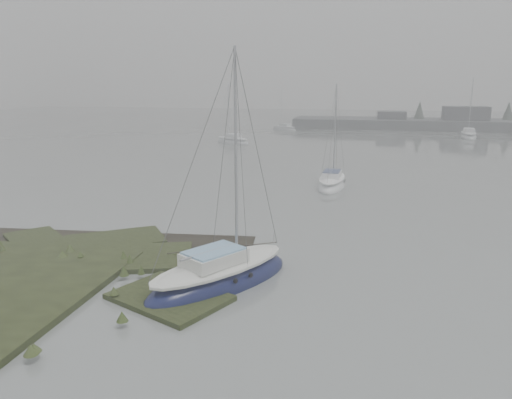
# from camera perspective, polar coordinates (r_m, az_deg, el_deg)

# --- Properties ---
(ground) EXTENTS (160.00, 160.00, 0.00)m
(ground) POSITION_cam_1_polar(r_m,az_deg,el_deg) (45.19, 4.12, 4.75)
(ground) COLOR slate
(ground) RESTS_ON ground
(sailboat_main) EXTENTS (4.92, 6.11, 8.47)m
(sailboat_main) POSITION_cam_1_polar(r_m,az_deg,el_deg) (17.17, -4.15, -8.88)
(sailboat_main) COLOR #0E1238
(sailboat_main) RESTS_ON ground
(sailboat_white) EXTENTS (1.95, 5.13, 7.12)m
(sailboat_white) POSITION_cam_1_polar(r_m,az_deg,el_deg) (33.04, 8.67, 1.82)
(sailboat_white) COLOR silver
(sailboat_white) RESTS_ON ground
(sailboat_far_a) EXTENTS (4.92, 3.94, 6.81)m
(sailboat_far_a) POSITION_cam_1_polar(r_m,az_deg,el_deg) (56.02, -2.70, 6.66)
(sailboat_far_a) COLOR #A9ACB3
(sailboat_far_a) RESTS_ON ground
(sailboat_far_b) EXTENTS (2.32, 5.62, 7.73)m
(sailboat_far_b) POSITION_cam_1_polar(r_m,az_deg,el_deg) (66.39, 23.11, 6.69)
(sailboat_far_b) COLOR silver
(sailboat_far_b) RESTS_ON ground
(sailboat_far_c) EXTENTS (4.31, 3.56, 6.02)m
(sailboat_far_c) POSITION_cam_1_polar(r_m,az_deg,el_deg) (71.16, 3.24, 8.07)
(sailboat_far_c) COLOR #B4B9BF
(sailboat_far_c) RESTS_ON ground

